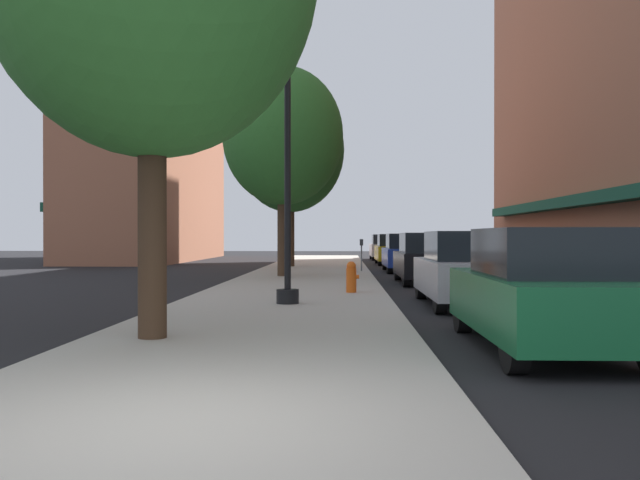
{
  "coord_description": "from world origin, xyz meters",
  "views": [
    {
      "loc": [
        1.29,
        -5.07,
        1.55
      ],
      "look_at": [
        0.32,
        22.87,
        1.39
      ],
      "focal_mm": 37.0,
      "sensor_mm": 36.0,
      "label": 1
    }
  ],
  "objects_px": {
    "fire_hydrant": "(351,277)",
    "parking_meter_near": "(361,251)",
    "tree_far": "(290,150)",
    "car_white": "(384,247)",
    "car_black": "(426,259)",
    "tree_near": "(283,136)",
    "car_blue": "(405,253)",
    "car_green": "(543,291)",
    "lamppost": "(288,159)",
    "car_yellow": "(393,250)",
    "car_silver": "(465,270)"
  },
  "relations": [
    {
      "from": "fire_hydrant",
      "to": "parking_meter_near",
      "type": "distance_m",
      "value": 10.24
    },
    {
      "from": "fire_hydrant",
      "to": "tree_far",
      "type": "distance_m",
      "value": 15.59
    },
    {
      "from": "tree_far",
      "to": "car_white",
      "type": "relative_size",
      "value": 1.97
    },
    {
      "from": "car_black",
      "to": "tree_near",
      "type": "bearing_deg",
      "value": 158.39
    },
    {
      "from": "tree_far",
      "to": "car_blue",
      "type": "bearing_deg",
      "value": -25.73
    },
    {
      "from": "parking_meter_near",
      "to": "car_green",
      "type": "bearing_deg",
      "value": -83.8
    },
    {
      "from": "lamppost",
      "to": "car_green",
      "type": "height_order",
      "value": "lamppost"
    },
    {
      "from": "lamppost",
      "to": "car_blue",
      "type": "bearing_deg",
      "value": 75.24
    },
    {
      "from": "tree_far",
      "to": "car_yellow",
      "type": "relative_size",
      "value": 1.97
    },
    {
      "from": "fire_hydrant",
      "to": "car_yellow",
      "type": "relative_size",
      "value": 0.18
    },
    {
      "from": "car_white",
      "to": "car_silver",
      "type": "bearing_deg",
      "value": -90.87
    },
    {
      "from": "car_black",
      "to": "car_silver",
      "type": "bearing_deg",
      "value": -89.42
    },
    {
      "from": "car_silver",
      "to": "car_white",
      "type": "height_order",
      "value": "same"
    },
    {
      "from": "parking_meter_near",
      "to": "car_yellow",
      "type": "xyz_separation_m",
      "value": [
        1.95,
        8.88,
        -0.14
      ]
    },
    {
      "from": "lamppost",
      "to": "tree_near",
      "type": "relative_size",
      "value": 0.78
    },
    {
      "from": "fire_hydrant",
      "to": "parking_meter_near",
      "type": "height_order",
      "value": "parking_meter_near"
    },
    {
      "from": "lamppost",
      "to": "tree_near",
      "type": "bearing_deg",
      "value": 95.79
    },
    {
      "from": "tree_far",
      "to": "car_white",
      "type": "bearing_deg",
      "value": 66.32
    },
    {
      "from": "car_green",
      "to": "car_silver",
      "type": "xyz_separation_m",
      "value": [
        0.0,
        5.7,
        0.0
      ]
    },
    {
      "from": "car_silver",
      "to": "car_white",
      "type": "distance_m",
      "value": 28.39
    },
    {
      "from": "tree_near",
      "to": "car_silver",
      "type": "relative_size",
      "value": 1.75
    },
    {
      "from": "fire_hydrant",
      "to": "car_silver",
      "type": "distance_m",
      "value": 3.23
    },
    {
      "from": "car_black",
      "to": "car_blue",
      "type": "height_order",
      "value": "same"
    },
    {
      "from": "car_green",
      "to": "car_silver",
      "type": "relative_size",
      "value": 1.0
    },
    {
      "from": "car_silver",
      "to": "car_white",
      "type": "xyz_separation_m",
      "value": [
        0.0,
        28.39,
        0.0
      ]
    },
    {
      "from": "car_yellow",
      "to": "car_black",
      "type": "bearing_deg",
      "value": -91.16
    },
    {
      "from": "car_green",
      "to": "tree_near",
      "type": "bearing_deg",
      "value": 110.05
    },
    {
      "from": "lamppost",
      "to": "car_yellow",
      "type": "height_order",
      "value": "lamppost"
    },
    {
      "from": "car_silver",
      "to": "car_blue",
      "type": "bearing_deg",
      "value": 92.15
    },
    {
      "from": "parking_meter_near",
      "to": "car_yellow",
      "type": "height_order",
      "value": "car_yellow"
    },
    {
      "from": "car_black",
      "to": "car_blue",
      "type": "distance_m",
      "value": 7.08
    },
    {
      "from": "tree_near",
      "to": "car_silver",
      "type": "height_order",
      "value": "tree_near"
    },
    {
      "from": "car_blue",
      "to": "car_white",
      "type": "xyz_separation_m",
      "value": [
        0.0,
        14.4,
        0.0
      ]
    },
    {
      "from": "lamppost",
      "to": "parking_meter_near",
      "type": "distance_m",
      "value": 13.34
    },
    {
      "from": "parking_meter_near",
      "to": "car_blue",
      "type": "relative_size",
      "value": 0.3
    },
    {
      "from": "car_silver",
      "to": "car_blue",
      "type": "height_order",
      "value": "same"
    },
    {
      "from": "parking_meter_near",
      "to": "tree_far",
      "type": "xyz_separation_m",
      "value": [
        -3.26,
        4.25,
        4.68
      ]
    },
    {
      "from": "parking_meter_near",
      "to": "tree_far",
      "type": "bearing_deg",
      "value": 127.51
    },
    {
      "from": "car_yellow",
      "to": "car_white",
      "type": "distance_m",
      "value": 7.26
    },
    {
      "from": "tree_far",
      "to": "car_blue",
      "type": "relative_size",
      "value": 1.97
    },
    {
      "from": "car_white",
      "to": "tree_far",
      "type": "bearing_deg",
      "value": -114.55
    },
    {
      "from": "car_blue",
      "to": "car_white",
      "type": "bearing_deg",
      "value": 91.41
    },
    {
      "from": "parking_meter_near",
      "to": "car_yellow",
      "type": "distance_m",
      "value": 9.1
    },
    {
      "from": "tree_far",
      "to": "fire_hydrant",
      "type": "bearing_deg",
      "value": -79.35
    },
    {
      "from": "car_silver",
      "to": "parking_meter_near",
      "type": "bearing_deg",
      "value": 101.2
    },
    {
      "from": "car_green",
      "to": "car_silver",
      "type": "distance_m",
      "value": 5.7
    },
    {
      "from": "car_green",
      "to": "car_blue",
      "type": "relative_size",
      "value": 1.0
    },
    {
      "from": "tree_near",
      "to": "tree_far",
      "type": "bearing_deg",
      "value": 92.63
    },
    {
      "from": "lamppost",
      "to": "car_green",
      "type": "bearing_deg",
      "value": -51.77
    },
    {
      "from": "car_silver",
      "to": "car_white",
      "type": "relative_size",
      "value": 1.0
    }
  ]
}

